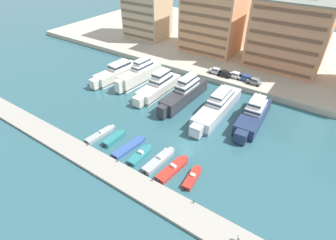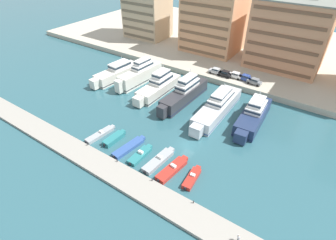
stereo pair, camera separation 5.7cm
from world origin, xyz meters
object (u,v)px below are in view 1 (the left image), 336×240
at_px(yacht_silver_center, 217,106).
at_px(motorboat_red_center_right, 172,169).
at_px(yacht_ivory_mid_left, 159,86).
at_px(motorboat_teal_left, 114,138).
at_px(yacht_ivory_left, 140,74).
at_px(motorboat_red_mid_right, 192,178).
at_px(car_grey_center, 254,81).
at_px(yacht_navy_center_right, 253,115).
at_px(motorboat_grey_center, 159,160).
at_px(motorboat_grey_far_left, 100,134).
at_px(car_black_left, 225,73).
at_px(yacht_charcoal_center_left, 184,93).
at_px(car_blue_center_left, 245,78).
at_px(motorboat_teal_center_left, 140,155).
at_px(car_silver_far_left, 216,71).
at_px(car_white_mid_left, 235,75).
at_px(yacht_ivory_far_left, 117,73).
at_px(motorboat_blue_mid_left, 129,147).
at_px(pedestrian_near_edge, 239,237).

distance_m(yacht_silver_center, motorboat_red_center_right, 22.86).
distance_m(yacht_ivory_mid_left, motorboat_teal_left, 23.17).
bearing_deg(yacht_ivory_left, motorboat_red_center_right, -41.66).
relative_size(motorboat_red_mid_right, car_grey_center, 1.51).
bearing_deg(yacht_navy_center_right, motorboat_grey_center, -114.01).
bearing_deg(motorboat_red_center_right, motorboat_grey_far_left, -179.51).
bearing_deg(car_grey_center, yacht_navy_center_right, -71.36).
relative_size(motorboat_teal_left, car_black_left, 1.47).
bearing_deg(motorboat_red_mid_right, yacht_charcoal_center_left, 124.31).
height_order(yacht_charcoal_center_left, motorboat_grey_center, yacht_charcoal_center_left).
bearing_deg(yacht_ivory_left, yacht_navy_center_right, -1.33).
bearing_deg(car_black_left, yacht_navy_center_right, -47.45).
bearing_deg(motorboat_grey_far_left, car_blue_center_left, 66.13).
bearing_deg(motorboat_teal_left, car_grey_center, 66.41).
relative_size(motorboat_teal_center_left, motorboat_red_center_right, 0.82).
height_order(motorboat_red_center_right, motorboat_red_mid_right, motorboat_red_center_right).
bearing_deg(motorboat_grey_far_left, car_black_left, 73.34).
bearing_deg(yacht_navy_center_right, motorboat_grey_far_left, -137.18).
height_order(motorboat_grey_center, car_silver_far_left, car_silver_far_left).
bearing_deg(motorboat_grey_far_left, motorboat_red_center_right, 0.49).
height_order(motorboat_teal_center_left, car_silver_far_left, car_silver_far_left).
bearing_deg(yacht_navy_center_right, car_white_mid_left, 124.80).
height_order(yacht_charcoal_center_left, yacht_navy_center_right, yacht_charcoal_center_left).
xyz_separation_m(yacht_navy_center_right, car_white_mid_left, (-11.43, 16.44, 0.64)).
bearing_deg(car_black_left, yacht_ivory_left, -144.62).
relative_size(yacht_ivory_far_left, motorboat_grey_center, 2.12).
relative_size(yacht_ivory_far_left, car_blue_center_left, 4.41).
height_order(yacht_ivory_mid_left, motorboat_blue_mid_left, yacht_ivory_mid_left).
xyz_separation_m(yacht_ivory_far_left, motorboat_teal_center_left, (28.01, -23.27, -1.58)).
relative_size(yacht_silver_center, car_blue_center_left, 5.48).
distance_m(yacht_ivory_mid_left, car_silver_far_left, 19.42).
relative_size(yacht_charcoal_center_left, yacht_navy_center_right, 1.07).
distance_m(yacht_navy_center_right, car_silver_far_left, 23.66).
bearing_deg(car_grey_center, yacht_charcoal_center_left, -128.14).
bearing_deg(yacht_charcoal_center_left, motorboat_red_mid_right, -55.69).
bearing_deg(car_white_mid_left, car_silver_far_left, -174.39).
bearing_deg(car_blue_center_left, car_grey_center, -14.43).
xyz_separation_m(motorboat_grey_center, motorboat_red_center_right, (3.54, -0.47, 0.02)).
bearing_deg(pedestrian_near_edge, yacht_ivory_far_left, 150.08).
bearing_deg(car_black_left, yacht_silver_center, -71.50).
xyz_separation_m(yacht_ivory_left, motorboat_blue_mid_left, (17.10, -24.90, -2.24)).
distance_m(motorboat_blue_mid_left, car_silver_far_left, 39.99).
relative_size(motorboat_grey_center, car_white_mid_left, 2.14).
bearing_deg(motorboat_red_center_right, yacht_charcoal_center_left, 116.26).
bearing_deg(yacht_ivory_mid_left, car_white_mid_left, 48.71).
distance_m(yacht_ivory_mid_left, car_blue_center_left, 25.70).
relative_size(yacht_silver_center, yacht_navy_center_right, 1.20).
bearing_deg(motorboat_grey_far_left, pedestrian_near_edge, -10.49).
distance_m(yacht_ivory_left, motorboat_teal_center_left, 32.77).
xyz_separation_m(motorboat_blue_mid_left, car_grey_center, (12.87, 39.83, 2.25)).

